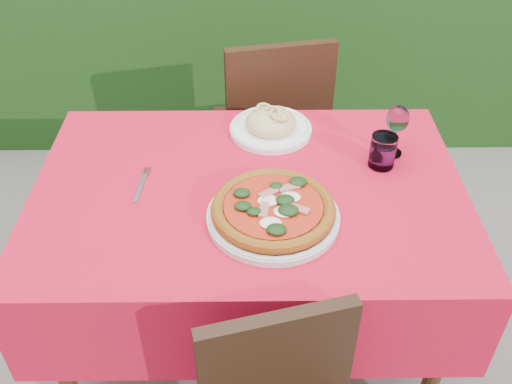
{
  "coord_description": "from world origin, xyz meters",
  "views": [
    {
      "loc": [
        0.01,
        -1.3,
        1.78
      ],
      "look_at": [
        0.02,
        -0.05,
        0.77
      ],
      "focal_mm": 40.0,
      "sensor_mm": 36.0,
      "label": 1
    }
  ],
  "objects_px": {
    "wine_glass": "(397,121)",
    "fork": "(140,188)",
    "pizza_plate": "(273,211)",
    "water_glass": "(383,153)",
    "pasta_plate": "(271,125)",
    "chair_far": "(273,124)"
  },
  "relations": [
    {
      "from": "chair_far",
      "to": "fork",
      "type": "bearing_deg",
      "value": 47.92
    },
    {
      "from": "chair_far",
      "to": "water_glass",
      "type": "relative_size",
      "value": 8.8
    },
    {
      "from": "water_glass",
      "to": "pizza_plate",
      "type": "bearing_deg",
      "value": -143.8
    },
    {
      "from": "wine_glass",
      "to": "fork",
      "type": "bearing_deg",
      "value": -167.51
    },
    {
      "from": "chair_far",
      "to": "wine_glass",
      "type": "xyz_separation_m",
      "value": [
        0.35,
        -0.53,
        0.34
      ]
    },
    {
      "from": "wine_glass",
      "to": "fork",
      "type": "height_order",
      "value": "wine_glass"
    },
    {
      "from": "pizza_plate",
      "to": "chair_far",
      "type": "bearing_deg",
      "value": 87.76
    },
    {
      "from": "wine_glass",
      "to": "pizza_plate",
      "type": "bearing_deg",
      "value": -141.15
    },
    {
      "from": "water_glass",
      "to": "wine_glass",
      "type": "height_order",
      "value": "wine_glass"
    },
    {
      "from": "water_glass",
      "to": "fork",
      "type": "distance_m",
      "value": 0.73
    },
    {
      "from": "fork",
      "to": "pasta_plate",
      "type": "bearing_deg",
      "value": 42.24
    },
    {
      "from": "water_glass",
      "to": "pasta_plate",
      "type": "bearing_deg",
      "value": 150.24
    },
    {
      "from": "pizza_plate",
      "to": "wine_glass",
      "type": "bearing_deg",
      "value": 38.85
    },
    {
      "from": "water_glass",
      "to": "wine_glass",
      "type": "xyz_separation_m",
      "value": [
        0.05,
        0.06,
        0.07
      ]
    },
    {
      "from": "water_glass",
      "to": "chair_far",
      "type": "bearing_deg",
      "value": 117.21
    },
    {
      "from": "chair_far",
      "to": "pizza_plate",
      "type": "height_order",
      "value": "chair_far"
    },
    {
      "from": "chair_far",
      "to": "pasta_plate",
      "type": "height_order",
      "value": "chair_far"
    },
    {
      "from": "pasta_plate",
      "to": "water_glass",
      "type": "distance_m",
      "value": 0.38
    },
    {
      "from": "pizza_plate",
      "to": "pasta_plate",
      "type": "xyz_separation_m",
      "value": [
        0.01,
        0.44,
        -0.0
      ]
    },
    {
      "from": "pizza_plate",
      "to": "wine_glass",
      "type": "height_order",
      "value": "wine_glass"
    },
    {
      "from": "pizza_plate",
      "to": "pasta_plate",
      "type": "distance_m",
      "value": 0.44
    },
    {
      "from": "pizza_plate",
      "to": "water_glass",
      "type": "xyz_separation_m",
      "value": [
        0.34,
        0.25,
        0.02
      ]
    }
  ]
}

